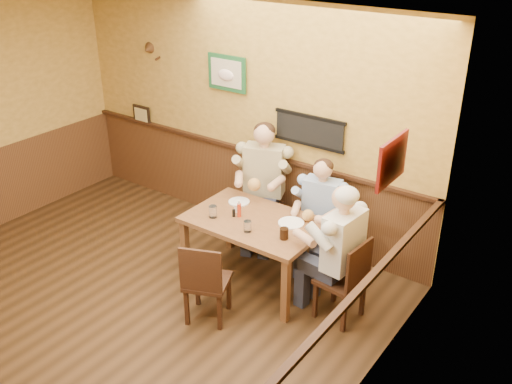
# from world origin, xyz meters

# --- Properties ---
(room) EXTENTS (5.02, 5.03, 2.81)m
(room) POSITION_xyz_m (0.14, 0.17, 1.69)
(room) COLOR black
(room) RESTS_ON ground
(dining_table) EXTENTS (1.40, 0.90, 0.75)m
(dining_table) POSITION_xyz_m (0.89, 1.50, 0.66)
(dining_table) COLOR brown
(dining_table) RESTS_ON ground
(chair_back_left) EXTENTS (0.56, 0.56, 0.94)m
(chair_back_left) POSITION_xyz_m (0.46, 2.28, 0.47)
(chair_back_left) COLOR #3A2012
(chair_back_left) RESTS_ON ground
(chair_back_right) EXTENTS (0.42, 0.42, 0.81)m
(chair_back_right) POSITION_xyz_m (1.29, 2.19, 0.40)
(chair_back_right) COLOR #3A2012
(chair_back_right) RESTS_ON ground
(chair_right_end) EXTENTS (0.45, 0.45, 0.89)m
(chair_right_end) POSITION_xyz_m (1.92, 1.48, 0.44)
(chair_right_end) COLOR #3A2012
(chair_right_end) RESTS_ON ground
(chair_near_side) EXTENTS (0.53, 0.53, 0.88)m
(chair_near_side) POSITION_xyz_m (0.88, 0.73, 0.44)
(chair_near_side) COLOR #3A2012
(chair_near_side) RESTS_ON ground
(diner_tan_shirt) EXTENTS (0.80, 0.80, 1.34)m
(diner_tan_shirt) POSITION_xyz_m (0.46, 2.28, 0.67)
(diner_tan_shirt) COLOR #C1B285
(diner_tan_shirt) RESTS_ON ground
(diner_blue_polo) EXTENTS (0.60, 0.60, 1.15)m
(diner_blue_polo) POSITION_xyz_m (1.29, 2.19, 0.58)
(diner_blue_polo) COLOR #90ABD8
(diner_blue_polo) RESTS_ON ground
(diner_white_elder) EXTENTS (0.64, 0.64, 1.27)m
(diner_white_elder) POSITION_xyz_m (1.92, 1.48, 0.63)
(diner_white_elder) COLOR silver
(diner_white_elder) RESTS_ON ground
(water_glass_left) EXTENTS (0.11, 0.11, 0.13)m
(water_glass_left) POSITION_xyz_m (0.50, 1.29, 0.81)
(water_glass_left) COLOR white
(water_glass_left) RESTS_ON dining_table
(water_glass_mid) EXTENTS (0.10, 0.10, 0.12)m
(water_glass_mid) POSITION_xyz_m (0.97, 1.26, 0.81)
(water_glass_mid) COLOR silver
(water_glass_mid) RESTS_ON dining_table
(cola_tumbler) EXTENTS (0.10, 0.10, 0.11)m
(cola_tumbler) POSITION_xyz_m (1.34, 1.35, 0.81)
(cola_tumbler) COLOR black
(cola_tumbler) RESTS_ON dining_table
(hot_sauce_bottle) EXTENTS (0.05, 0.05, 0.17)m
(hot_sauce_bottle) POSITION_xyz_m (0.72, 1.46, 0.83)
(hot_sauce_bottle) COLOR red
(hot_sauce_bottle) RESTS_ON dining_table
(salt_shaker) EXTENTS (0.05, 0.05, 0.09)m
(salt_shaker) POSITION_xyz_m (0.63, 1.51, 0.79)
(salt_shaker) COLOR silver
(salt_shaker) RESTS_ON dining_table
(pepper_shaker) EXTENTS (0.04, 0.04, 0.08)m
(pepper_shaker) POSITION_xyz_m (0.67, 1.43, 0.79)
(pepper_shaker) COLOR black
(pepper_shaker) RESTS_ON dining_table
(plate_far_left) EXTENTS (0.26, 0.26, 0.02)m
(plate_far_left) POSITION_xyz_m (0.52, 1.71, 0.76)
(plate_far_left) COLOR silver
(plate_far_left) RESTS_ON dining_table
(plate_far_right) EXTENTS (0.33, 0.33, 0.02)m
(plate_far_right) POSITION_xyz_m (1.24, 1.64, 0.76)
(plate_far_right) COLOR white
(plate_far_right) RESTS_ON dining_table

